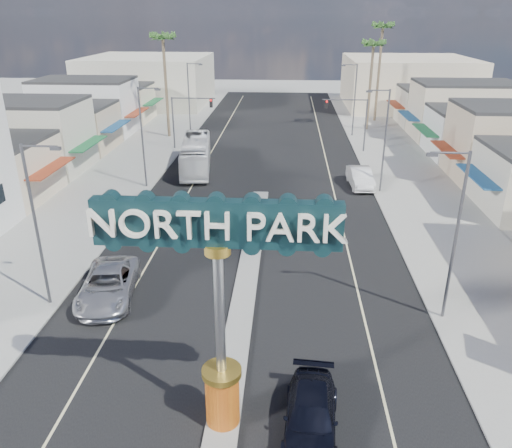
# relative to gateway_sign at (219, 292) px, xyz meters

# --- Properties ---
(ground) EXTENTS (160.00, 160.00, 0.00)m
(ground) POSITION_rel_gateway_sign_xyz_m (0.00, 28.02, -5.93)
(ground) COLOR gray
(ground) RESTS_ON ground
(road) EXTENTS (20.00, 120.00, 0.01)m
(road) POSITION_rel_gateway_sign_xyz_m (0.00, 28.02, -5.92)
(road) COLOR black
(road) RESTS_ON ground
(median_island) EXTENTS (1.30, 30.00, 0.16)m
(median_island) POSITION_rel_gateway_sign_xyz_m (0.00, 12.02, -5.85)
(median_island) COLOR gray
(median_island) RESTS_ON ground
(sidewalk_left) EXTENTS (8.00, 120.00, 0.12)m
(sidewalk_left) POSITION_rel_gateway_sign_xyz_m (-14.00, 28.02, -5.87)
(sidewalk_left) COLOR gray
(sidewalk_left) RESTS_ON ground
(sidewalk_right) EXTENTS (8.00, 120.00, 0.12)m
(sidewalk_right) POSITION_rel_gateway_sign_xyz_m (14.00, 28.02, -5.87)
(sidewalk_right) COLOR gray
(sidewalk_right) RESTS_ON ground
(storefront_row_left) EXTENTS (12.00, 42.00, 6.00)m
(storefront_row_left) POSITION_rel_gateway_sign_xyz_m (-24.00, 41.02, -2.93)
(storefront_row_left) COLOR beige
(storefront_row_left) RESTS_ON ground
(storefront_row_right) EXTENTS (12.00, 42.00, 6.00)m
(storefront_row_right) POSITION_rel_gateway_sign_xyz_m (24.00, 41.02, -2.93)
(storefront_row_right) COLOR #B7B29E
(storefront_row_right) RESTS_ON ground
(backdrop_far_left) EXTENTS (20.00, 20.00, 8.00)m
(backdrop_far_left) POSITION_rel_gateway_sign_xyz_m (-22.00, 73.02, -1.93)
(backdrop_far_left) COLOR #B7B29E
(backdrop_far_left) RESTS_ON ground
(backdrop_far_right) EXTENTS (20.00, 20.00, 8.00)m
(backdrop_far_right) POSITION_rel_gateway_sign_xyz_m (22.00, 73.02, -1.93)
(backdrop_far_right) COLOR beige
(backdrop_far_right) RESTS_ON ground
(gateway_sign) EXTENTS (8.20, 1.50, 9.15)m
(gateway_sign) POSITION_rel_gateway_sign_xyz_m (0.00, 0.00, 0.00)
(gateway_sign) COLOR #B1340D
(gateway_sign) RESTS_ON median_island
(traffic_signal_left) EXTENTS (5.09, 0.45, 6.00)m
(traffic_signal_left) POSITION_rel_gateway_sign_xyz_m (-9.18, 42.02, -1.65)
(traffic_signal_left) COLOR #47474C
(traffic_signal_left) RESTS_ON ground
(traffic_signal_right) EXTENTS (5.09, 0.45, 6.00)m
(traffic_signal_right) POSITION_rel_gateway_sign_xyz_m (9.18, 42.02, -1.65)
(traffic_signal_right) COLOR #47474C
(traffic_signal_right) RESTS_ON ground
(streetlight_l_near) EXTENTS (2.03, 0.22, 9.00)m
(streetlight_l_near) POSITION_rel_gateway_sign_xyz_m (-10.43, 8.02, -0.86)
(streetlight_l_near) COLOR #47474C
(streetlight_l_near) RESTS_ON ground
(streetlight_l_mid) EXTENTS (2.03, 0.22, 9.00)m
(streetlight_l_mid) POSITION_rel_gateway_sign_xyz_m (-10.43, 28.02, -0.86)
(streetlight_l_mid) COLOR #47474C
(streetlight_l_mid) RESTS_ON ground
(streetlight_l_far) EXTENTS (2.03, 0.22, 9.00)m
(streetlight_l_far) POSITION_rel_gateway_sign_xyz_m (-10.43, 50.02, -0.86)
(streetlight_l_far) COLOR #47474C
(streetlight_l_far) RESTS_ON ground
(streetlight_r_near) EXTENTS (2.03, 0.22, 9.00)m
(streetlight_r_near) POSITION_rel_gateway_sign_xyz_m (10.43, 8.02, -0.86)
(streetlight_r_near) COLOR #47474C
(streetlight_r_near) RESTS_ON ground
(streetlight_r_mid) EXTENTS (2.03, 0.22, 9.00)m
(streetlight_r_mid) POSITION_rel_gateway_sign_xyz_m (10.43, 28.02, -0.86)
(streetlight_r_mid) COLOR #47474C
(streetlight_r_mid) RESTS_ON ground
(streetlight_r_far) EXTENTS (2.03, 0.22, 9.00)m
(streetlight_r_far) POSITION_rel_gateway_sign_xyz_m (10.43, 50.02, -0.86)
(streetlight_r_far) COLOR #47474C
(streetlight_r_far) RESTS_ON ground
(palm_left_far) EXTENTS (2.60, 2.60, 13.10)m
(palm_left_far) POSITION_rel_gateway_sign_xyz_m (-13.00, 48.02, 5.57)
(palm_left_far) COLOR brown
(palm_left_far) RESTS_ON ground
(palm_right_mid) EXTENTS (2.60, 2.60, 12.10)m
(palm_right_mid) POSITION_rel_gateway_sign_xyz_m (13.00, 54.02, 4.67)
(palm_right_mid) COLOR brown
(palm_right_mid) RESTS_ON ground
(palm_right_far) EXTENTS (2.60, 2.60, 14.10)m
(palm_right_far) POSITION_rel_gateway_sign_xyz_m (15.00, 60.02, 6.46)
(palm_right_far) COLOR brown
(palm_right_far) RESTS_ON ground
(suv_left) EXTENTS (3.66, 6.50, 1.71)m
(suv_left) POSITION_rel_gateway_sign_xyz_m (-7.55, 8.88, -5.07)
(suv_left) COLOR #B0B0B5
(suv_left) RESTS_ON ground
(suv_right) EXTENTS (2.40, 5.12, 1.45)m
(suv_right) POSITION_rel_gateway_sign_xyz_m (3.38, -0.14, -5.21)
(suv_right) COLOR black
(suv_right) RESTS_ON ground
(car_parked_right) EXTENTS (2.17, 5.40, 1.74)m
(car_parked_right) POSITION_rel_gateway_sign_xyz_m (9.00, 29.52, -5.06)
(car_parked_right) COLOR silver
(car_parked_right) RESTS_ON ground
(city_bus) EXTENTS (4.14, 11.61, 3.16)m
(city_bus) POSITION_rel_gateway_sign_xyz_m (-7.00, 33.95, -4.35)
(city_bus) COLOR white
(city_bus) RESTS_ON ground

